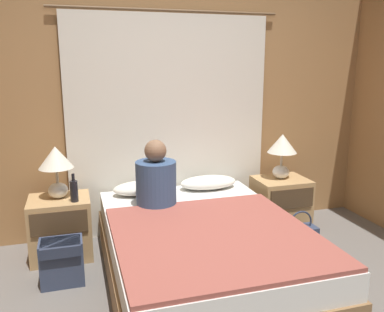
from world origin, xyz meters
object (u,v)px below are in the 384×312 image
(bed, at_px, (203,252))
(lamp_left, at_px, (56,164))
(lamp_right, at_px, (282,149))
(pillow_left, at_px, (143,188))
(pillow_right, at_px, (208,182))
(person_left_in_bed, at_px, (156,180))
(handbag_on_floor, at_px, (300,236))
(backpack_on_floor, at_px, (62,259))
(nightstand_right, at_px, (280,204))
(nightstand_left, at_px, (61,227))
(beer_bottle_on_left_stand, at_px, (74,190))

(bed, bearing_deg, lamp_left, 144.47)
(lamp_right, bearing_deg, pillow_left, 177.33)
(pillow_right, relative_size, person_left_in_bed, 0.97)
(handbag_on_floor, bearing_deg, bed, -164.15)
(lamp_right, bearing_deg, lamp_left, 180.00)
(person_left_in_bed, distance_m, handbag_on_floor, 1.41)
(lamp_left, bearing_deg, handbag_on_floor, -12.57)
(pillow_left, relative_size, backpack_on_floor, 1.58)
(nightstand_right, height_order, lamp_right, lamp_right)
(nightstand_right, bearing_deg, backpack_on_floor, -167.30)
(bed, xyz_separation_m, person_left_in_bed, (-0.26, 0.47, 0.46))
(person_left_in_bed, bearing_deg, backpack_on_floor, -164.41)
(handbag_on_floor, bearing_deg, lamp_right, 85.96)
(nightstand_left, height_order, person_left_in_bed, person_left_in_bed)
(nightstand_left, relative_size, backpack_on_floor, 1.51)
(lamp_left, bearing_deg, pillow_right, 2.67)
(bed, distance_m, nightstand_right, 1.27)
(nightstand_left, xyz_separation_m, person_left_in_bed, (0.78, -0.25, 0.43))
(nightstand_left, relative_size, lamp_right, 1.18)
(pillow_right, distance_m, person_left_in_bed, 0.68)
(nightstand_left, relative_size, pillow_left, 0.96)
(bed, xyz_separation_m, nightstand_left, (-1.04, 0.72, 0.03))
(bed, distance_m, nightstand_left, 1.27)
(bed, height_order, pillow_left, pillow_left)
(nightstand_right, relative_size, pillow_right, 0.96)
(pillow_left, distance_m, person_left_in_bed, 0.38)
(pillow_right, bearing_deg, pillow_left, 180.00)
(nightstand_left, bearing_deg, nightstand_right, 0.00)
(bed, bearing_deg, pillow_right, 68.90)
(lamp_right, xyz_separation_m, pillow_right, (-0.73, 0.06, -0.29))
(beer_bottle_on_left_stand, height_order, backpack_on_floor, beer_bottle_on_left_stand)
(lamp_left, relative_size, person_left_in_bed, 0.78)
(nightstand_right, relative_size, beer_bottle_on_left_stand, 2.21)
(backpack_on_floor, bearing_deg, beer_bottle_on_left_stand, 71.65)
(bed, relative_size, person_left_in_bed, 3.51)
(lamp_right, xyz_separation_m, pillow_left, (-1.35, 0.06, -0.29))
(beer_bottle_on_left_stand, bearing_deg, lamp_right, 3.98)
(person_left_in_bed, bearing_deg, pillow_left, 98.77)
(backpack_on_floor, bearing_deg, lamp_left, 91.30)
(pillow_left, height_order, backpack_on_floor, pillow_left)
(person_left_in_bed, bearing_deg, handbag_on_floor, -8.12)
(nightstand_left, xyz_separation_m, beer_bottle_on_left_stand, (0.13, -0.11, 0.35))
(lamp_right, distance_m, pillow_left, 1.39)
(bed, xyz_separation_m, beer_bottle_on_left_stand, (-0.91, 0.61, 0.39))
(bed, relative_size, lamp_left, 4.49)
(backpack_on_floor, distance_m, handbag_on_floor, 2.04)
(nightstand_left, height_order, nightstand_right, same)
(person_left_in_bed, height_order, handbag_on_floor, person_left_in_bed)
(nightstand_right, bearing_deg, lamp_left, 179.33)
(pillow_right, distance_m, beer_bottle_on_left_stand, 1.24)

